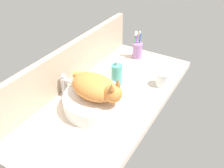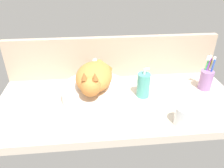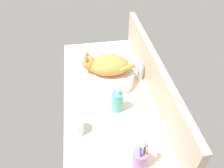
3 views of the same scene
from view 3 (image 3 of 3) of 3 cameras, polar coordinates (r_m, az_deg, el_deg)
The scene contains 8 objects.
ground_plane at distance 134.95cm, azimuth -0.52°, elevation -3.12°, with size 119.64×55.54×4.00cm, color beige.
backsplash_panel at distance 130.83cm, azimuth 10.77°, elevation 2.51°, with size 119.64×3.60×23.89cm, color tan.
sink_basin at distance 139.43cm, azimuth -0.83°, elevation 1.95°, with size 31.89×31.89×7.78cm, color white.
cat at distance 133.36cm, azimuth -1.46°, elevation 5.10°, with size 20.49×31.74×14.00cm.
faucet at distance 139.90cm, azimuth 6.96°, elevation 3.56°, with size 3.60×11.84×13.60cm.
soap_dispenser at distance 120.33cm, azimuth 1.42°, elevation -4.51°, with size 6.46×6.46×15.86cm.
toothbrush_cup at distance 101.41cm, azimuth 7.31°, elevation -18.68°, with size 6.69×6.69×18.72cm.
water_glass at distance 113.80cm, azimuth -9.30°, elevation -11.13°, with size 7.73×7.73×8.45cm.
Camera 3 is at (94.01, -13.67, 93.85)cm, focal length 35.00 mm.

